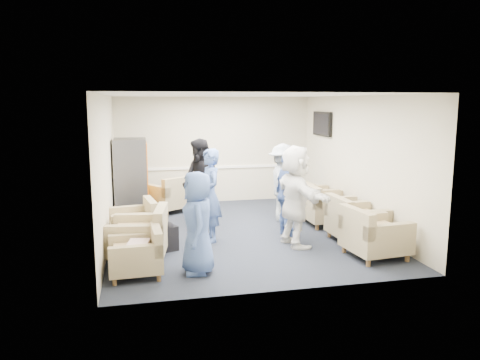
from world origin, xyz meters
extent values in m
plane|color=black|center=(0.00, 0.00, 0.00)|extent=(6.00, 6.00, 0.00)
plane|color=silver|center=(0.00, 0.00, 2.70)|extent=(6.00, 6.00, 0.00)
cube|color=beige|center=(0.00, 3.00, 1.35)|extent=(5.00, 0.02, 2.70)
cube|color=beige|center=(0.00, -3.00, 1.35)|extent=(5.00, 0.02, 2.70)
cube|color=beige|center=(-2.50, 0.00, 1.35)|extent=(0.02, 6.00, 2.70)
cube|color=beige|center=(2.50, 0.00, 1.35)|extent=(0.02, 6.00, 2.70)
cube|color=white|center=(0.00, 2.98, 0.90)|extent=(4.98, 0.04, 0.06)
cube|color=black|center=(2.44, 1.80, 2.05)|extent=(0.07, 1.00, 0.58)
cube|color=black|center=(2.40, 1.80, 2.05)|extent=(0.01, 0.92, 0.50)
cube|color=#53545C|center=(2.48, 1.80, 1.90)|extent=(0.04, 0.10, 0.25)
cube|color=#90805D|center=(-2.02, -1.98, 0.23)|extent=(0.80, 0.80, 0.25)
cube|color=tan|center=(-2.02, -1.98, 0.41)|extent=(0.55, 0.52, 0.09)
cube|color=#90805D|center=(-1.70, -1.97, 0.54)|extent=(0.16, 0.77, 0.36)
cube|color=#90805D|center=(-1.98, -1.19, 0.28)|extent=(1.05, 1.05, 0.30)
cube|color=tan|center=(-1.98, -1.19, 0.48)|extent=(0.72, 0.68, 0.11)
cube|color=#90805D|center=(-1.60, -1.25, 0.65)|extent=(0.29, 0.93, 0.43)
cube|color=#90805D|center=(-2.08, -0.17, 0.25)|extent=(0.94, 0.94, 0.27)
cube|color=tan|center=(-2.08, -0.17, 0.44)|extent=(0.64, 0.61, 0.10)
cube|color=#90805D|center=(-1.74, -0.12, 0.58)|extent=(0.26, 0.83, 0.39)
cube|color=#90805D|center=(1.90, -1.97, 0.28)|extent=(0.99, 0.99, 0.30)
cube|color=tan|center=(1.90, -1.97, 0.48)|extent=(0.68, 0.65, 0.11)
cube|color=#90805D|center=(1.53, -2.01, 0.64)|extent=(0.24, 0.92, 0.43)
cube|color=#90805D|center=(2.01, -1.06, 0.28)|extent=(0.95, 0.95, 0.30)
cube|color=tan|center=(2.01, -1.06, 0.48)|extent=(0.66, 0.62, 0.11)
cube|color=#90805D|center=(1.63, -1.08, 0.64)|extent=(0.19, 0.92, 0.43)
cube|color=#90805D|center=(1.94, 0.19, 0.28)|extent=(0.93, 0.93, 0.30)
cube|color=tan|center=(1.94, 0.19, 0.49)|extent=(0.65, 0.60, 0.11)
cube|color=#90805D|center=(1.56, 0.18, 0.65)|extent=(0.17, 0.92, 0.43)
cube|color=#90805D|center=(2.06, 0.99, 0.26)|extent=(0.95, 0.95, 0.28)
cube|color=tan|center=(2.06, 0.99, 0.45)|extent=(0.65, 0.62, 0.10)
cube|color=#90805D|center=(1.70, 0.96, 0.60)|extent=(0.23, 0.87, 0.40)
cube|color=#90805D|center=(-1.21, 2.16, 0.28)|extent=(1.25, 1.25, 0.30)
cube|color=tan|center=(-1.21, 2.16, 0.48)|extent=(0.83, 0.84, 0.11)
cube|color=#90805D|center=(-1.01, 1.83, 0.64)|extent=(0.85, 0.60, 0.43)
cube|color=#53545C|center=(-2.10, 1.76, 0.89)|extent=(0.70, 0.84, 1.77)
cube|color=#FF4A05|center=(-1.74, 1.76, 0.97)|extent=(0.02, 0.71, 1.42)
cube|color=black|center=(-1.74, 1.76, 0.23)|extent=(0.02, 0.42, 0.11)
cube|color=black|center=(-1.46, -0.89, 0.22)|extent=(0.37, 0.32, 0.44)
sphere|color=black|center=(-1.46, -0.89, 0.41)|extent=(0.22, 0.22, 0.22)
cube|color=beige|center=(-1.97, -1.98, 0.46)|extent=(0.37, 0.44, 0.11)
imported|color=#425D9F|center=(-1.09, -2.05, 0.78)|extent=(0.52, 0.78, 1.56)
imported|color=#425D9F|center=(-0.66, -0.45, 0.87)|extent=(0.50, 0.68, 1.73)
imported|color=black|center=(-0.66, 0.83, 0.91)|extent=(0.98, 1.08, 1.82)
imported|color=beige|center=(1.13, 0.73, 0.84)|extent=(0.85, 1.20, 1.69)
imported|color=#425D9F|center=(0.86, -0.42, 0.82)|extent=(0.48, 1.00, 1.65)
imported|color=white|center=(0.80, -1.06, 0.91)|extent=(0.74, 1.75, 1.83)
camera|label=1|loc=(-1.94, -8.84, 2.58)|focal=35.00mm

